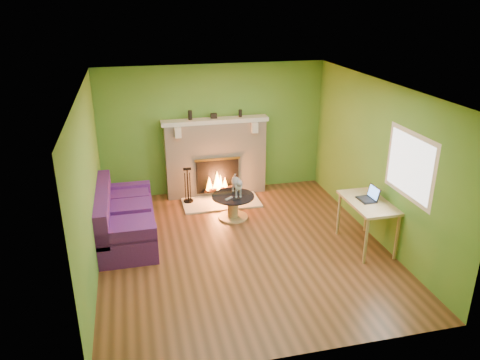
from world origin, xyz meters
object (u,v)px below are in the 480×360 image
at_px(sofa, 123,219).
at_px(coffee_table, 233,205).
at_px(desk, 368,207).
at_px(cat, 237,185).

height_order(sofa, coffee_table, sofa).
height_order(desk, cat, cat).
xyz_separation_m(coffee_table, cat, (0.08, 0.05, 0.37)).
relative_size(desk, cat, 1.79).
xyz_separation_m(desk, cat, (-1.78, 1.56, -0.07)).
xyz_separation_m(sofa, desk, (3.81, -1.19, 0.36)).
bearing_deg(coffee_table, sofa, -170.76).
distance_m(coffee_table, desk, 2.44).
bearing_deg(sofa, cat, 10.26).
xyz_separation_m(coffee_table, desk, (1.86, -1.51, 0.45)).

